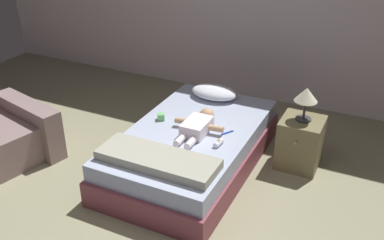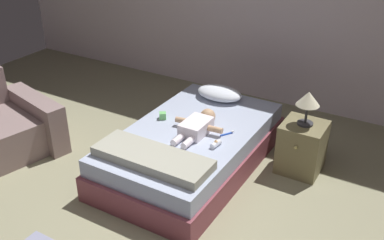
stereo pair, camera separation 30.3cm
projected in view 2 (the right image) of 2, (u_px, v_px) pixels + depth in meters
ground_plane at (123, 230)px, 3.61m from camera, size 8.00×8.00×0.00m
bed at (192, 148)px, 4.35m from camera, size 1.16×2.00×0.41m
pillow at (220, 93)px, 4.82m from camera, size 0.51×0.32×0.14m
baby at (198, 125)px, 4.18m from camera, size 0.50×0.62×0.15m
toothbrush at (228, 134)px, 4.15m from camera, size 0.09×0.13×0.02m
nightstand at (302, 147)px, 4.26m from camera, size 0.40×0.43×0.50m
lamp at (308, 100)px, 4.03m from camera, size 0.22×0.22×0.33m
blanket at (152, 158)px, 3.73m from camera, size 1.04×0.37×0.08m
toy_block at (163, 116)px, 4.42m from camera, size 0.09×0.09×0.07m
baby_bottle at (216, 144)px, 3.95m from camera, size 0.06×0.12×0.07m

